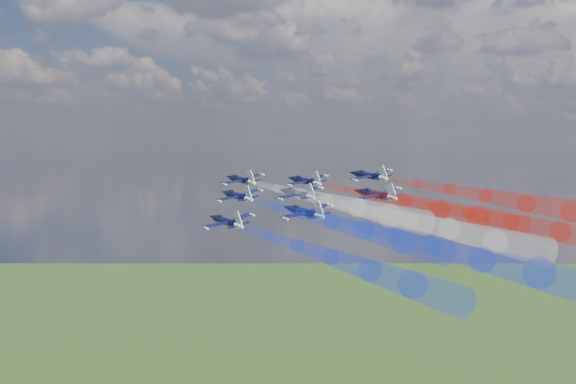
% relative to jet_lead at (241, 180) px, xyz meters
% --- Properties ---
extents(jet_lead, '(16.47, 15.89, 6.25)m').
position_rel_jet_lead_xyz_m(jet_lead, '(0.00, 0.00, 0.00)').
color(jet_lead, black).
extents(trail_lead, '(46.48, 30.75, 8.77)m').
position_rel_jet_lead_xyz_m(trail_lead, '(26.93, -16.06, -2.29)').
color(trail_lead, white).
extents(jet_inner_left, '(16.47, 15.89, 6.25)m').
position_rel_jet_lead_xyz_m(jet_inner_left, '(5.71, -12.19, -2.54)').
color(jet_inner_left, black).
extents(trail_inner_left, '(46.48, 30.75, 8.77)m').
position_rel_jet_lead_xyz_m(trail_inner_left, '(32.65, -28.24, -4.83)').
color(trail_inner_left, '#1B36E7').
extents(jet_inner_right, '(16.47, 15.89, 6.25)m').
position_rel_jet_lead_xyz_m(jet_inner_right, '(14.15, 3.46, -0.07)').
color(jet_inner_right, black).
extents(trail_inner_right, '(46.48, 30.75, 8.77)m').
position_rel_jet_lead_xyz_m(trail_inner_right, '(41.08, -12.59, -2.36)').
color(trail_inner_right, red).
extents(jet_outer_left, '(16.47, 15.89, 6.25)m').
position_rel_jet_lead_xyz_m(jet_outer_left, '(10.74, -25.55, -6.20)').
color(jet_outer_left, black).
extents(trail_outer_left, '(46.48, 30.75, 8.77)m').
position_rel_jet_lead_xyz_m(trail_outer_left, '(37.67, -41.61, -8.49)').
color(trail_outer_left, '#1B36E7').
extents(jet_center_third, '(16.47, 15.89, 6.25)m').
position_rel_jet_lead_xyz_m(jet_center_third, '(18.94, -11.45, -1.71)').
color(jet_center_third, black).
extents(trail_center_third, '(46.48, 30.75, 8.77)m').
position_rel_jet_lead_xyz_m(trail_center_third, '(45.87, -27.51, -4.00)').
color(trail_center_third, white).
extents(jet_outer_right, '(16.47, 15.89, 6.25)m').
position_rel_jet_lead_xyz_m(jet_outer_right, '(28.23, 5.66, 1.30)').
color(jet_outer_right, black).
extents(trail_outer_right, '(46.48, 30.75, 8.77)m').
position_rel_jet_lead_xyz_m(trail_outer_right, '(55.16, -10.40, -0.99)').
color(trail_outer_right, red).
extents(jet_rear_left, '(16.47, 15.89, 6.25)m').
position_rel_jet_lead_xyz_m(jet_rear_left, '(25.68, -23.66, -3.94)').
color(jet_rear_left, black).
extents(trail_rear_left, '(46.48, 30.75, 8.77)m').
position_rel_jet_lead_xyz_m(trail_rear_left, '(52.61, -39.72, -6.23)').
color(trail_rear_left, '#1B36E7').
extents(jet_rear_right, '(16.47, 15.89, 6.25)m').
position_rel_jet_lead_xyz_m(jet_rear_right, '(34.32, -8.81, -1.55)').
color(jet_rear_right, black).
extents(trail_rear_right, '(46.48, 30.75, 8.77)m').
position_rel_jet_lead_xyz_m(trail_rear_right, '(61.25, -24.86, -3.84)').
color(trail_rear_right, red).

